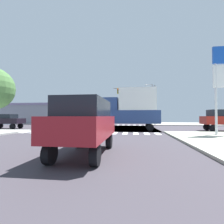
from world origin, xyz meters
name	(u,v)px	position (x,y,z in m)	size (l,w,h in m)	color
ground	(104,128)	(0.00, 0.00, -0.03)	(90.00, 90.00, 0.05)	#3B363D
sidewalk_corner_ne	(178,124)	(13.00, 12.00, 0.07)	(12.00, 12.00, 0.14)	#A09B91
sidewalk_corner_nw	(56,123)	(-13.00, 12.00, 0.07)	(12.00, 12.00, 0.14)	#A39693
crosswalk_near	(89,133)	(-0.25, -7.30, 0.00)	(13.50, 2.00, 0.01)	silver
crosswalk_far	(110,125)	(-0.25, 7.30, 0.00)	(13.50, 2.00, 0.01)	silver
traffic_signal_mast	(139,96)	(5.01, 6.93, 5.29)	(7.51, 0.55, 7.13)	gray
gas_station_sign	(223,74)	(11.32, -8.60, 5.02)	(1.60, 0.20, 7.32)	silver
street_lamp	(151,100)	(8.06, 14.75, 5.20)	(1.78, 0.32, 8.80)	gray
bank_building	(41,114)	(-17.02, 12.67, 2.14)	(13.17, 11.01, 4.26)	gray
suv_nearside_1	(107,117)	(-5.00, 33.08, 1.39)	(1.96, 4.60, 2.34)	black
suv_farside_2	(68,118)	(-6.80, 3.50, 1.39)	(4.60, 1.96, 2.34)	black
suv_queued_4	(86,122)	(2.00, -16.20, 1.39)	(1.96, 4.60, 2.34)	black
suv_leading_5	(108,117)	(-2.00, 17.15, 1.39)	(1.96, 4.60, 2.34)	black
suv_trailing_6	(117,117)	(-2.00, 38.70, 1.39)	(1.96, 4.60, 2.34)	black
sedan_middle_1	(90,119)	(-5.00, 10.98, 1.12)	(1.80, 4.30, 1.88)	black
box_truck_outer_1	(130,108)	(3.63, -3.50, 2.56)	(7.20, 2.40, 4.85)	black
sedan_inner_2	(6,120)	(-12.28, -3.50, 1.12)	(4.30, 1.80, 1.88)	black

